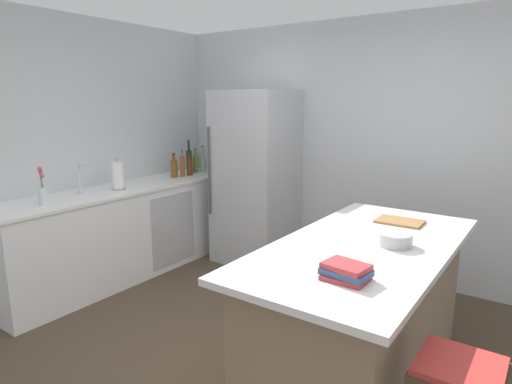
# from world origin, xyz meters

# --- Properties ---
(ground_plane) EXTENTS (7.20, 7.20, 0.00)m
(ground_plane) POSITION_xyz_m (0.00, 0.00, 0.00)
(ground_plane) COLOR #4C3D2D
(wall_rear) EXTENTS (6.00, 0.10, 2.60)m
(wall_rear) POSITION_xyz_m (0.00, 2.25, 1.30)
(wall_rear) COLOR silver
(wall_rear) RESTS_ON ground_plane
(wall_left) EXTENTS (0.10, 6.00, 2.60)m
(wall_left) POSITION_xyz_m (-2.45, 0.00, 1.30)
(wall_left) COLOR silver
(wall_left) RESTS_ON ground_plane
(counter_run_left) EXTENTS (0.66, 2.76, 0.93)m
(counter_run_left) POSITION_xyz_m (-2.09, 0.74, 0.47)
(counter_run_left) COLOR white
(counter_run_left) RESTS_ON ground_plane
(kitchen_island) EXTENTS (0.96, 1.99, 0.92)m
(kitchen_island) POSITION_xyz_m (0.58, 0.45, 0.47)
(kitchen_island) COLOR #8E755B
(kitchen_island) RESTS_ON ground_plane
(refrigerator) EXTENTS (0.79, 0.75, 1.90)m
(refrigerator) POSITION_xyz_m (-1.23, 1.84, 0.95)
(refrigerator) COLOR #B7BABF
(refrigerator) RESTS_ON ground_plane
(sink_faucet) EXTENTS (0.15, 0.05, 0.30)m
(sink_faucet) POSITION_xyz_m (-2.13, 0.27, 1.09)
(sink_faucet) COLOR silver
(sink_faucet) RESTS_ON counter_run_left
(flower_vase) EXTENTS (0.07, 0.07, 0.33)m
(flower_vase) POSITION_xyz_m (-2.01, -0.16, 1.04)
(flower_vase) COLOR silver
(flower_vase) RESTS_ON counter_run_left
(paper_towel_roll) EXTENTS (0.14, 0.14, 0.31)m
(paper_towel_roll) POSITION_xyz_m (-2.03, 0.61, 1.06)
(paper_towel_roll) COLOR gray
(paper_towel_roll) RESTS_ON counter_run_left
(hot_sauce_bottle) EXTENTS (0.05, 0.05, 0.20)m
(hot_sauce_bottle) POSITION_xyz_m (-2.03, 2.00, 1.01)
(hot_sauce_bottle) COLOR red
(hot_sauce_bottle) RESTS_ON counter_run_left
(gin_bottle) EXTENTS (0.06, 0.06, 0.32)m
(gin_bottle) POSITION_xyz_m (-2.08, 1.90, 1.06)
(gin_bottle) COLOR #8CB79E
(gin_bottle) RESTS_ON counter_run_left
(olive_oil_bottle) EXTENTS (0.06, 0.06, 0.30)m
(olive_oil_bottle) POSITION_xyz_m (-2.11, 1.81, 1.05)
(olive_oil_bottle) COLOR olive
(olive_oil_bottle) RESTS_ON counter_run_left
(wine_bottle) EXTENTS (0.07, 0.07, 0.40)m
(wine_bottle) POSITION_xyz_m (-2.13, 1.72, 1.08)
(wine_bottle) COLOR #19381E
(wine_bottle) RESTS_ON counter_run_left
(syrup_bottle) EXTENTS (0.07, 0.07, 0.26)m
(syrup_bottle) POSITION_xyz_m (-2.03, 1.63, 1.03)
(syrup_bottle) COLOR #5B3319
(syrup_bottle) RESTS_ON counter_run_left
(vinegar_bottle) EXTENTS (0.05, 0.05, 0.31)m
(vinegar_bottle) POSITION_xyz_m (-2.04, 1.52, 1.05)
(vinegar_bottle) COLOR #994C23
(vinegar_bottle) RESTS_ON counter_run_left
(whiskey_bottle) EXTENTS (0.08, 0.08, 0.27)m
(whiskey_bottle) POSITION_xyz_m (-2.08, 1.42, 1.04)
(whiskey_bottle) COLOR brown
(whiskey_bottle) RESTS_ON counter_run_left
(cookbook_stack) EXTENTS (0.24, 0.18, 0.08)m
(cookbook_stack) POSITION_xyz_m (0.71, -0.14, 0.97)
(cookbook_stack) COLOR #A83338
(cookbook_stack) RESTS_ON kitchen_island
(mixing_bowl) EXTENTS (0.21, 0.21, 0.08)m
(mixing_bowl) POSITION_xyz_m (0.74, 0.51, 0.96)
(mixing_bowl) COLOR #B2B5BA
(mixing_bowl) RESTS_ON kitchen_island
(cutting_board) EXTENTS (0.32, 0.23, 0.02)m
(cutting_board) POSITION_xyz_m (0.61, 1.04, 0.93)
(cutting_board) COLOR #9E7042
(cutting_board) RESTS_ON kitchen_island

